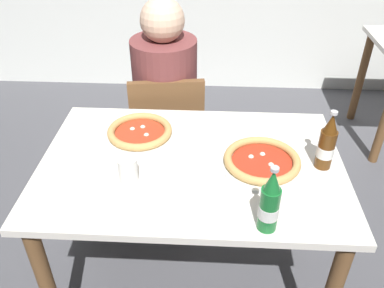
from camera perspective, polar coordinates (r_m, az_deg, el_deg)
The scene contains 10 objects.
ground_plane at distance 2.14m, azimuth -0.08°, elevation -18.60°, with size 8.00×8.00×0.00m, color #4C4C51.
dining_table_main at distance 1.67m, azimuth -0.09°, elevation -5.59°, with size 1.20×0.80×0.75m.
chair_behind_table at distance 2.27m, azimuth -3.46°, elevation 1.67°, with size 0.45×0.45×0.85m.
diner_seated at distance 2.25m, azimuth -3.67°, elevation 4.53°, with size 0.34×0.34×1.21m.
pizza_margherita_near at distance 1.59m, azimuth 9.84°, elevation -2.43°, with size 0.33×0.33×0.04m.
pizza_marinara_far at distance 1.75m, azimuth -7.38°, elevation 1.65°, with size 0.30×0.30×0.04m.
beer_bottle_left at distance 1.29m, azimuth 10.92°, elevation -8.27°, with size 0.07×0.07×0.25m.
beer_bottle_center at distance 1.60m, azimuth 18.55°, elevation -0.08°, with size 0.07×0.07×0.25m.
napkin_with_cutlery at distance 1.49m, azimuth -1.74°, elevation -5.67°, with size 0.22×0.22×0.01m.
paper_cup at distance 1.50m, azimuth -9.03°, elevation -3.57°, with size 0.07×0.07×0.10m, color white.
Camera 1 is at (0.07, -1.27, 1.73)m, focal length 37.71 mm.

